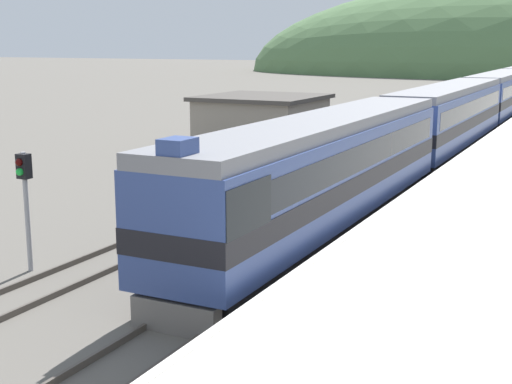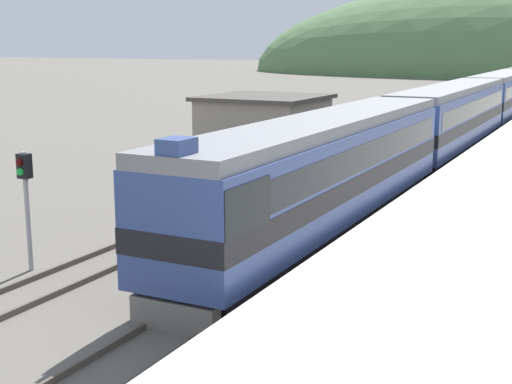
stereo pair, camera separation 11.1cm
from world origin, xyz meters
The scene contains 7 objects.
track_main centered at (0.00, 70.00, 0.08)m, with size 1.52×180.00×0.16m.
track_siding centered at (-4.80, 70.00, 0.08)m, with size 1.52×180.00×0.16m.
station_shed centered at (-10.22, 39.47, 1.75)m, with size 6.71×6.85×3.46m.
express_train_lead_car centered at (0.00, 23.19, 2.25)m, with size 2.90×19.12×4.47m.
carriage_second centered at (0.00, 43.56, 2.24)m, with size 2.89×19.40×4.11m.
carriage_third centered at (0.00, 63.84, 2.24)m, with size 2.89×19.40×4.11m.
signal_post_siding centered at (-6.27, 15.98, 2.53)m, with size 0.36×0.42×3.50m.
Camera 2 is at (8.62, 1.19, 6.53)m, focal length 50.00 mm.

